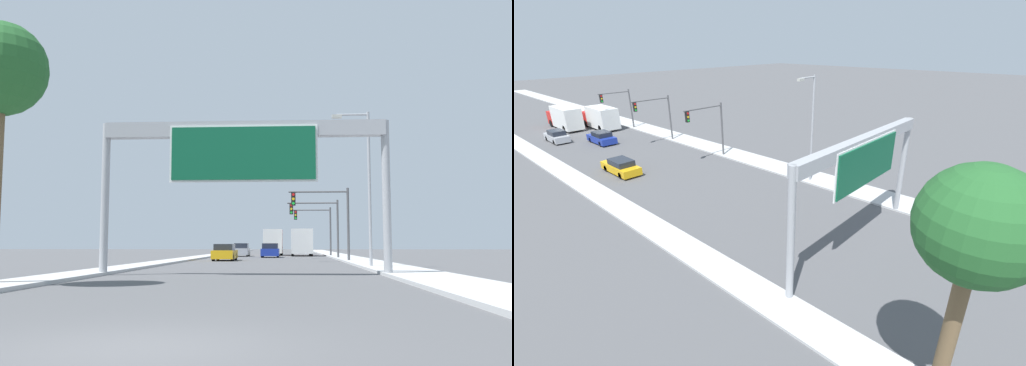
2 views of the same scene
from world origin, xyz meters
TOP-DOWN VIEW (x-y plane):
  - ground_plane at (0.00, 0.00)m, footprint 300.00×300.00m
  - sidewalk_right at (7.75, 60.00)m, footprint 3.00×120.00m
  - median_strip_left at (-7.25, 60.00)m, footprint 2.00×120.00m
  - sign_gantry at (0.00, 17.88)m, footprint 13.27×0.73m
  - car_mid_center at (-3.50, 41.19)m, footprint 1.81×4.78m
  - car_far_right at (0.00, 53.27)m, footprint 1.87×4.52m
  - car_mid_right at (-3.50, 58.23)m, footprint 1.75×4.29m
  - truck_box_primary at (3.50, 61.19)m, footprint 2.50×7.52m
  - truck_box_secondary at (0.00, 64.91)m, footprint 2.30×8.02m
  - traffic_light_near_intersection at (5.16, 38.00)m, footprint 4.84×0.32m
  - traffic_light_mid_block at (5.08, 48.00)m, footprint 4.99×0.32m
  - traffic_light_far_intersection at (5.28, 58.00)m, footprint 4.43×0.32m
  - palm_tree_foreground at (-7.92, 10.82)m, footprint 3.28×3.28m
  - street_lamp_right at (6.61, 26.24)m, footprint 2.26×0.28m

SIDE VIEW (x-z plane):
  - ground_plane at x=0.00m, z-range 0.00..0.00m
  - sidewalk_right at x=7.75m, z-range 0.00..0.15m
  - median_strip_left at x=-7.25m, z-range 0.00..0.15m
  - car_mid_center at x=-3.50m, z-range -0.04..1.39m
  - car_far_right at x=0.00m, z-range -0.04..1.45m
  - car_mid_right at x=-3.50m, z-range -0.05..1.46m
  - truck_box_primary at x=3.50m, z-range 0.03..3.22m
  - truck_box_secondary at x=0.00m, z-range 0.03..3.26m
  - traffic_light_far_intersection at x=5.28m, z-range 1.01..6.62m
  - traffic_light_mid_block at x=5.08m, z-range 1.06..6.77m
  - traffic_light_near_intersection at x=5.16m, z-range 1.08..6.97m
  - street_lamp_right at x=6.61m, z-range 0.74..10.09m
  - sign_gantry at x=0.00m, z-range 2.21..9.24m
  - palm_tree_foreground at x=-7.92m, z-range 2.74..11.85m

